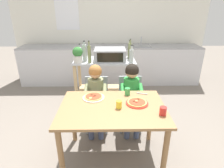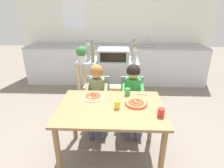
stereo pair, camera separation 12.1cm
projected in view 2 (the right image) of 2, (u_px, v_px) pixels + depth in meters
name	position (u px, v px, depth m)	size (l,w,h in m)	color
ground_plane	(114.00, 110.00, 3.48)	(11.76, 11.76, 0.00)	slate
back_wall_tiled	(116.00, 25.00, 4.62)	(4.77, 0.13, 2.70)	white
kitchen_counter	(116.00, 64.00, 4.60)	(4.29, 0.60, 1.11)	silver
kitchen_island_cart	(108.00, 76.00, 3.44)	(1.08, 0.56, 0.91)	#B7BABF
toaster_oven	(113.00, 55.00, 3.25)	(0.54, 0.41, 0.20)	#999BA0
bottle_squat_spirits	(84.00, 53.00, 3.31)	(0.06, 0.06, 0.28)	#ADB7B2
bottle_clear_vinegar	(93.00, 53.00, 3.11)	(0.06, 0.06, 0.37)	olive
bottle_dark_olive_oil	(135.00, 56.00, 3.09)	(0.07, 0.07, 0.30)	#ADB7B2
bottle_tall_green_wine	(133.00, 50.00, 3.40)	(0.06, 0.06, 0.32)	olive
bottle_slim_sauce	(134.00, 51.00, 3.28)	(0.06, 0.06, 0.36)	olive
bottle_brown_beer	(88.00, 52.00, 3.22)	(0.08, 0.08, 0.34)	#ADB7B2
potted_herb_plant	(81.00, 54.00, 3.12)	(0.17, 0.17, 0.27)	beige
dining_table	(111.00, 115.00, 2.14)	(1.19, 0.83, 0.75)	olive
dining_chair_left	(98.00, 99.00, 2.85)	(0.36, 0.36, 0.81)	gray
dining_chair_right	(132.00, 100.00, 2.84)	(0.36, 0.36, 0.81)	gray
child_in_olive_shirt	(97.00, 92.00, 2.67)	(0.32, 0.42, 1.03)	#424C6B
child_in_green_shirt	(133.00, 91.00, 2.65)	(0.32, 0.42, 1.04)	#424C6B
pizza_plate_white	(93.00, 97.00, 2.30)	(0.27, 0.27, 0.03)	white
pizza_plate_red_rimmed	(136.00, 103.00, 2.14)	(0.26, 0.26, 0.03)	red
drinking_cup_green	(127.00, 92.00, 2.35)	(0.07, 0.07, 0.09)	green
drinking_cup_yellow	(117.00, 105.00, 2.05)	(0.07, 0.07, 0.09)	yellow
drinking_cup_red	(161.00, 112.00, 1.90)	(0.07, 0.07, 0.09)	red
serving_spoon	(142.00, 94.00, 2.38)	(0.01, 0.01, 0.14)	#B7BABF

